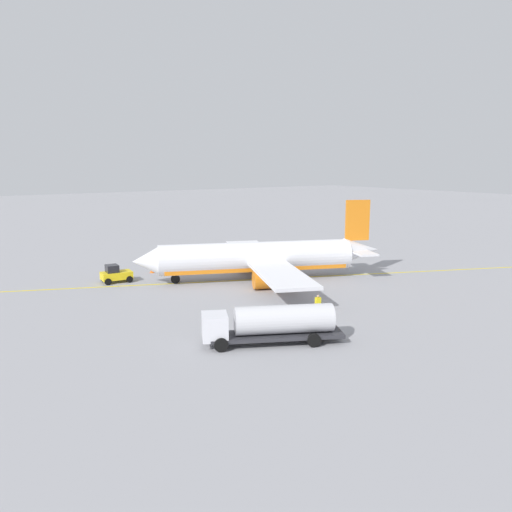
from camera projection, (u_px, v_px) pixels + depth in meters
name	position (u px, v px, depth m)	size (l,w,h in m)	color
ground_plane	(256.00, 280.00, 63.33)	(400.00, 400.00, 0.00)	#939399
airplane	(260.00, 258.00, 62.95)	(30.17, 30.11, 9.75)	white
fuel_tanker	(272.00, 323.00, 40.54)	(11.24, 7.26, 3.15)	#2D2D33
pushback_tug	(116.00, 274.00, 61.73)	(3.76, 2.58, 2.20)	yellow
refueling_worker	(318.00, 304.00, 49.45)	(0.59, 0.47, 1.71)	navy
safety_cone_nose	(152.00, 270.00, 67.26)	(0.62, 0.62, 0.69)	#F2590F
taxi_line_marking	(256.00, 279.00, 63.33)	(78.42, 0.30, 0.01)	yellow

